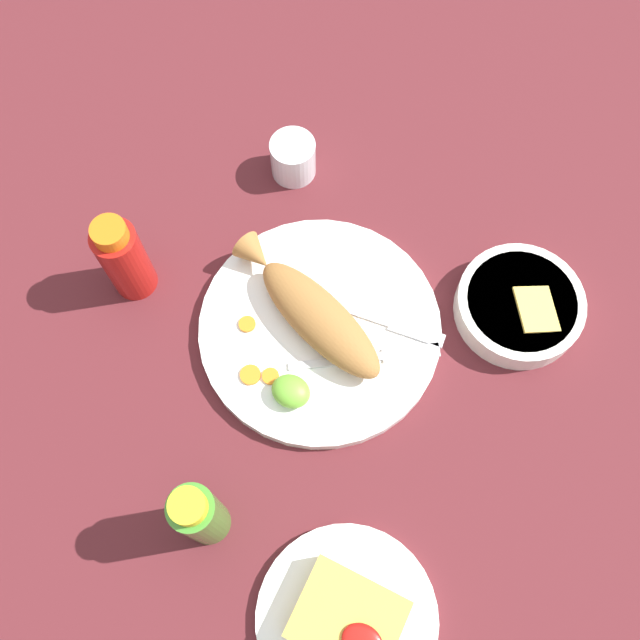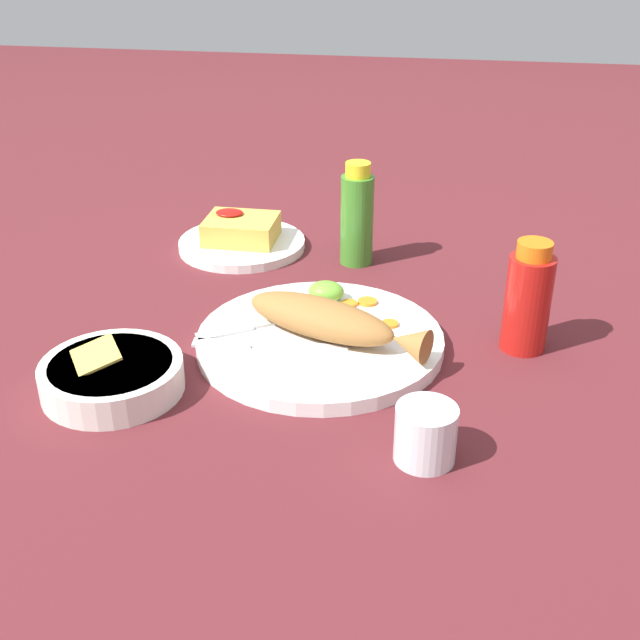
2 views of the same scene
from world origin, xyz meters
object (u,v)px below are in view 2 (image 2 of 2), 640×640
object	(u,v)px
hot_sauce_bottle_green	(357,216)
main_plate	(320,341)
guacamole_bowl	(112,375)
hot_sauce_bottle_red	(528,299)
fork_near	(259,345)
salt_cup	(425,437)
side_plate_fries	(242,244)
fried_fish	(330,321)
fork_far	(259,325)

from	to	relation	value
hot_sauce_bottle_green	main_plate	bearing A→B (deg)	87.94
guacamole_bowl	hot_sauce_bottle_red	bearing A→B (deg)	-158.75
fork_near	salt_cup	bearing A→B (deg)	136.25
side_plate_fries	fork_near	bearing A→B (deg)	108.19
fried_fish	guacamole_bowl	distance (m)	0.26
side_plate_fries	main_plate	bearing A→B (deg)	121.21
main_plate	hot_sauce_bottle_green	size ratio (longest dim) A/B	1.95
fork_far	hot_sauce_bottle_red	size ratio (longest dim) A/B	1.17
fried_fish	hot_sauce_bottle_red	bearing A→B (deg)	-147.48
fried_fish	hot_sauce_bottle_green	distance (m)	0.27
fried_fish	salt_cup	xyz separation A→B (m)	(-0.13, 0.19, -0.02)
fork_near	side_plate_fries	size ratio (longest dim) A/B	0.94
guacamole_bowl	fork_far	bearing A→B (deg)	-133.33
main_plate	side_plate_fries	xyz separation A→B (m)	(0.17, -0.29, -0.00)
fork_near	fork_far	xyz separation A→B (m)	(0.01, -0.05, 0.00)
fork_near	salt_cup	distance (m)	0.26
hot_sauce_bottle_red	salt_cup	distance (m)	0.27
side_plate_fries	hot_sauce_bottle_red	bearing A→B (deg)	149.72
side_plate_fries	hot_sauce_bottle_green	bearing A→B (deg)	173.20
main_plate	fried_fish	xyz separation A→B (m)	(-0.01, 0.00, 0.03)
main_plate	fork_near	distance (m)	0.08
fork_far	side_plate_fries	bearing A→B (deg)	-104.23
salt_cup	fried_fish	bearing A→B (deg)	-56.99
hot_sauce_bottle_green	salt_cup	xyz separation A→B (m)	(-0.13, 0.46, -0.05)
hot_sauce_bottle_green	fried_fish	bearing A→B (deg)	90.63
fried_fish	guacamole_bowl	bearing A→B (deg)	50.90
fried_fish	fork_near	xyz separation A→B (m)	(0.08, 0.03, -0.02)
salt_cup	side_plate_fries	size ratio (longest dim) A/B	0.31
fried_fish	guacamole_bowl	xyz separation A→B (m)	(0.22, 0.13, -0.02)
main_plate	salt_cup	world-z (taller)	salt_cup
hot_sauce_bottle_red	salt_cup	bearing A→B (deg)	66.30
salt_cup	guacamole_bowl	bearing A→B (deg)	-10.35
fried_fish	guacamole_bowl	world-z (taller)	fried_fish
fried_fish	hot_sauce_bottle_green	world-z (taller)	hot_sauce_bottle_green
fork_near	hot_sauce_bottle_green	bearing A→B (deg)	-109.99
main_plate	hot_sauce_bottle_green	world-z (taller)	hot_sauce_bottle_green
fried_fish	hot_sauce_bottle_green	bearing A→B (deg)	-68.49
side_plate_fries	guacamole_bowl	xyz separation A→B (m)	(0.04, 0.42, 0.01)
hot_sauce_bottle_red	guacamole_bowl	bearing A→B (deg)	21.25
fried_fish	side_plate_fries	world-z (taller)	fried_fish
side_plate_fries	guacamole_bowl	world-z (taller)	guacamole_bowl
hot_sauce_bottle_red	guacamole_bowl	distance (m)	0.49
hot_sauce_bottle_red	hot_sauce_bottle_green	world-z (taller)	hot_sauce_bottle_green
fork_near	fork_far	world-z (taller)	same
main_plate	guacamole_bowl	world-z (taller)	guacamole_bowl
fried_fish	salt_cup	world-z (taller)	fried_fish
fried_fish	hot_sauce_bottle_red	size ratio (longest dim) A/B	1.73
hot_sauce_bottle_red	fork_near	bearing A→B (deg)	14.88
fork_far	hot_sauce_bottle_red	distance (m)	0.33
main_plate	fork_near	bearing A→B (deg)	30.76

